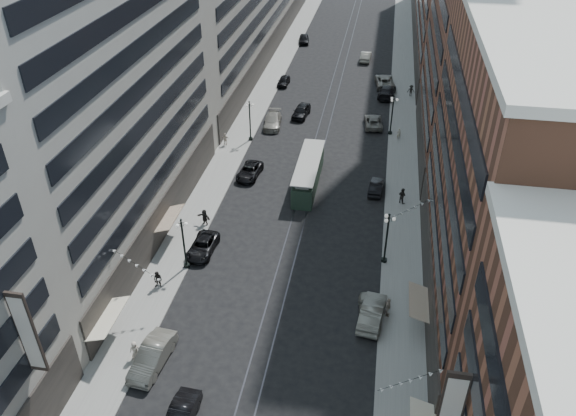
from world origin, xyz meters
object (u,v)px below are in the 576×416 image
Objects in this scene: car_2 at (203,246)px; car_extra_2 at (372,312)px; lamppost_sw_far at (184,242)px; lamppost_se_far at (387,237)px; car_7 at (250,171)px; pedestrian_6 at (225,139)px; car_13 at (301,111)px; pedestrian_9 at (411,91)px; car_9 at (284,81)px; pedestrian_2 at (158,280)px; car_extra_0 at (385,81)px; pedestrian_8 at (399,134)px; car_14 at (366,56)px; lamppost_se_mid at (392,114)px; pedestrian_4 at (388,307)px; car_10 at (376,187)px; pedestrian_5 at (205,217)px; streetcar at (308,174)px; car_8 at (273,121)px; lamppost_sw_mid at (250,119)px; pedestrian_7 at (402,196)px; pedestrian_1 at (135,350)px; car_extra_1 at (304,39)px; car_12 at (387,91)px; car_11 at (373,122)px; car_1 at (152,356)px.

car_2 is 18.03m from car_extra_2.
lamppost_sw_far is 18.83m from lamppost_se_far.
pedestrian_6 is at bearing 129.62° from car_7.
pedestrian_9 reaches higher than car_13.
car_9 is 2.44× the size of pedestrian_6.
pedestrian_2 reaches higher than car_9.
car_7 is 0.81× the size of car_extra_0.
car_14 is at bearing -90.37° from pedestrian_8.
car_13 is 0.95× the size of car_extra_2.
lamppost_se_far is 28.00m from lamppost_se_mid.
pedestrian_4 is 20.16m from car_10.
car_extra_2 is (16.80, -51.46, 0.15)m from car_9.
lamppost_sw_far reaches higher than pedestrian_5.
car_7 is at bearing 57.98° from car_extra_0.
streetcar is 16.69m from car_2.
pedestrian_9 is at bearing -2.33° from car_9.
pedestrian_4 is (20.42, -0.09, 0.06)m from pedestrian_2.
lamppost_sw_far reaches higher than car_8.
lamppost_se_far is 3.07× the size of pedestrian_5.
lamppost_sw_mid is at bearing 46.45° from car_extra_0.
lamppost_se_mid reaches higher than car_13.
pedestrian_4 is 18.07m from pedestrian_7.
car_10 is (7.92, -0.21, -0.75)m from streetcar.
lamppost_sw_mid is 38.39m from pedestrian_1.
pedestrian_9 is (21.27, 19.01, -2.05)m from lamppost_sw_mid.
car_extra_1 is at bearing 28.16° from pedestrian_4.
pedestrian_6 is at bearing 14.37° from pedestrian_7.
car_7 is 0.81× the size of car_12.
lamppost_sw_far is 19.26m from pedestrian_4.
pedestrian_5 reaches higher than pedestrian_1.
car_12 is (15.60, 27.84, 0.20)m from car_7.
pedestrian_6 reaches higher than car_11.
car_9 is at bearing 95.79° from car_1.
lamppost_se_far is 0.91× the size of car_extra_0.
car_1 is at bearing -84.27° from lamppost_sw_far.
car_2 is 47.98m from pedestrian_9.
car_extra_1 is 0.91× the size of car_extra_2.
streetcar is at bearing 39.84° from pedestrian_4.
car_12 is at bearing 35.79° from car_8.
car_7 is 29.82m from car_9.
pedestrian_8 is (3.52, -3.76, 0.21)m from car_11.
pedestrian_7 reaches higher than car_14.
car_1 is 14.24m from car_2.
lamppost_sw_mid is at bearing 94.10° from car_2.
pedestrian_6 is at bearing 101.78° from car_1.
car_9 is 2.29× the size of pedestrian_5.
lamppost_sw_far is 1.34× the size of car_9.
pedestrian_8 is at bearing 90.11° from car_extra_0.
car_14 is 2.97× the size of pedestrian_6.
pedestrian_9 reaches higher than car_7.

